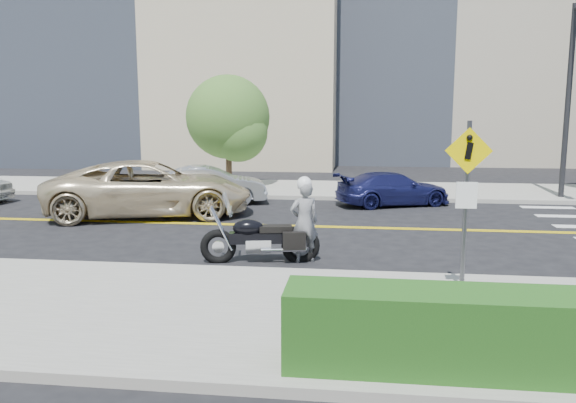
# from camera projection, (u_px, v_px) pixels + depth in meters

# --- Properties ---
(ground_plane) EXTENTS (120.00, 120.00, 0.00)m
(ground_plane) POSITION_uv_depth(u_px,v_px,m) (275.00, 226.00, 16.47)
(ground_plane) COLOR black
(ground_plane) RESTS_ON ground
(sidewalk_near) EXTENTS (60.00, 5.00, 0.15)m
(sidewalk_near) POSITION_uv_depth(u_px,v_px,m) (208.00, 312.00, 9.11)
(sidewalk_near) COLOR #9E9B91
(sidewalk_near) RESTS_ON ground_plane
(sidewalk_far) EXTENTS (60.00, 5.00, 0.15)m
(sidewalk_far) POSITION_uv_depth(u_px,v_px,m) (301.00, 189.00, 23.81)
(sidewalk_far) COLOR #9E9B91
(sidewalk_far) RESTS_ON ground_plane
(building_mid) EXTENTS (18.00, 14.00, 20.00)m
(building_mid) POSITION_uv_depth(u_px,v_px,m) (441.00, 16.00, 39.43)
(building_mid) COLOR #A39984
(building_mid) RESTS_ON ground_plane
(pedestrian_sign) EXTENTS (0.78, 0.08, 3.00)m
(pedestrian_sign) POSITION_uv_depth(u_px,v_px,m) (466.00, 192.00, 9.47)
(pedestrian_sign) COLOR #4C4C51
(pedestrian_sign) RESTS_ON sidewalk_near
(motorcyclist) EXTENTS (0.77, 0.65, 1.91)m
(motorcyclist) POSITION_uv_depth(u_px,v_px,m) (304.00, 220.00, 12.34)
(motorcyclist) COLOR #9D9DA2
(motorcyclist) RESTS_ON ground
(motorcycle) EXTENTS (2.64, 1.24, 1.55)m
(motorcycle) POSITION_uv_depth(u_px,v_px,m) (261.00, 228.00, 12.35)
(motorcycle) COLOR black
(motorcycle) RESTS_ON ground
(suv) EXTENTS (6.97, 4.61, 1.78)m
(suv) POSITION_uv_depth(u_px,v_px,m) (150.00, 188.00, 17.91)
(suv) COLOR beige
(suv) RESTS_ON ground
(parked_car_silver) EXTENTS (4.37, 2.47, 1.36)m
(parked_car_silver) POSITION_uv_depth(u_px,v_px,m) (209.00, 185.00, 20.34)
(parked_car_silver) COLOR #95999C
(parked_car_silver) RESTS_ON ground
(parked_car_blue) EXTENTS (4.42, 3.08, 1.19)m
(parked_car_blue) POSITION_uv_depth(u_px,v_px,m) (393.00, 189.00, 20.00)
(parked_car_blue) COLOR navy
(parked_car_blue) RESTS_ON ground
(tree_far_a) EXTENTS (3.57, 3.57, 4.88)m
(tree_far_a) POSITION_uv_depth(u_px,v_px,m) (228.00, 117.00, 23.91)
(tree_far_a) COLOR #382619
(tree_far_a) RESTS_ON ground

